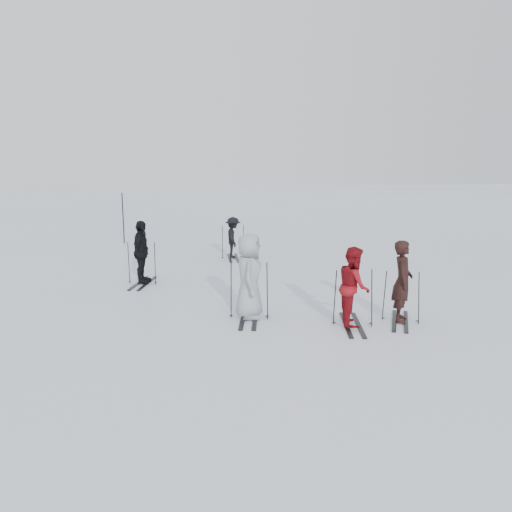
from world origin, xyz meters
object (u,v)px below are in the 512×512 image
(skier_grey, at_px, (249,277))
(piste_marker, at_px, (123,218))
(skier_near_dark, at_px, (402,282))
(skier_uphill_left, at_px, (141,253))
(skier_red, at_px, (354,287))
(skier_uphill_far, at_px, (233,238))

(skier_grey, height_order, piste_marker, piste_marker)
(skier_grey, relative_size, piste_marker, 0.88)
(skier_near_dark, height_order, skier_uphill_left, skier_uphill_left)
(skier_grey, distance_m, skier_uphill_left, 4.61)
(skier_uphill_left, relative_size, piste_marker, 0.83)
(skier_red, bearing_deg, skier_uphill_left, 58.00)
(skier_red, distance_m, skier_grey, 2.36)
(skier_uphill_left, xyz_separation_m, skier_uphill_far, (3.08, 3.50, -0.16))
(skier_near_dark, height_order, skier_grey, skier_grey)
(skier_near_dark, distance_m, skier_uphill_left, 7.54)
(skier_uphill_left, bearing_deg, skier_grey, -130.52)
(skier_near_dark, distance_m, piste_marker, 14.29)
(skier_near_dark, bearing_deg, skier_grey, 101.48)
(skier_near_dark, relative_size, skier_uphill_left, 0.99)
(skier_uphill_far, bearing_deg, skier_near_dark, -157.27)
(skier_grey, height_order, skier_uphill_left, skier_grey)
(skier_red, xyz_separation_m, skier_uphill_left, (-4.87, 4.61, 0.06))
(skier_grey, distance_m, piste_marker, 12.15)
(skier_near_dark, distance_m, skier_uphill_far, 8.55)
(skier_uphill_left, relative_size, skier_uphill_far, 1.22)
(skier_near_dark, relative_size, piste_marker, 0.82)
(skier_red, distance_m, skier_uphill_far, 8.30)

